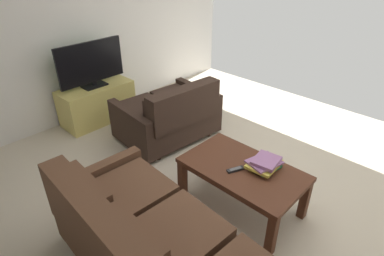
{
  "coord_description": "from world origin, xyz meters",
  "views": [
    {
      "loc": [
        -1.35,
        2.25,
        2.2
      ],
      "look_at": [
        0.28,
        0.55,
        0.83
      ],
      "focal_mm": 29.73,
      "sensor_mm": 36.0,
      "label": 1
    }
  ],
  "objects_px": {
    "coffee_table": "(243,174)",
    "flat_tv": "(91,64)",
    "tv_stand": "(97,103)",
    "tv_remote": "(235,169)",
    "book_stack": "(265,163)",
    "loveseat_near": "(170,115)"
  },
  "relations": [
    {
      "from": "tv_stand",
      "to": "tv_remote",
      "type": "height_order",
      "value": "tv_stand"
    },
    {
      "from": "loveseat_near",
      "to": "book_stack",
      "type": "height_order",
      "value": "loveseat_near"
    },
    {
      "from": "tv_stand",
      "to": "flat_tv",
      "type": "relative_size",
      "value": 1.06
    },
    {
      "from": "coffee_table",
      "to": "book_stack",
      "type": "bearing_deg",
      "value": -137.73
    },
    {
      "from": "tv_stand",
      "to": "coffee_table",
      "type": "bearing_deg",
      "value": 179.65
    },
    {
      "from": "coffee_table",
      "to": "tv_stand",
      "type": "relative_size",
      "value": 1.09
    },
    {
      "from": "tv_stand",
      "to": "flat_tv",
      "type": "distance_m",
      "value": 0.58
    },
    {
      "from": "tv_stand",
      "to": "flat_tv",
      "type": "height_order",
      "value": "flat_tv"
    },
    {
      "from": "coffee_table",
      "to": "flat_tv",
      "type": "height_order",
      "value": "flat_tv"
    },
    {
      "from": "book_stack",
      "to": "tv_remote",
      "type": "relative_size",
      "value": 1.99
    },
    {
      "from": "loveseat_near",
      "to": "tv_remote",
      "type": "bearing_deg",
      "value": 161.11
    },
    {
      "from": "tv_stand",
      "to": "book_stack",
      "type": "relative_size",
      "value": 3.04
    },
    {
      "from": "loveseat_near",
      "to": "book_stack",
      "type": "bearing_deg",
      "value": 170.38
    },
    {
      "from": "coffee_table",
      "to": "tv_remote",
      "type": "distance_m",
      "value": 0.12
    },
    {
      "from": "loveseat_near",
      "to": "flat_tv",
      "type": "xyz_separation_m",
      "value": [
        1.1,
        0.37,
        0.5
      ]
    },
    {
      "from": "tv_remote",
      "to": "book_stack",
      "type": "bearing_deg",
      "value": -128.17
    },
    {
      "from": "coffee_table",
      "to": "flat_tv",
      "type": "distance_m",
      "value": 2.54
    },
    {
      "from": "tv_remote",
      "to": "tv_stand",
      "type": "bearing_deg",
      "value": -2.28
    },
    {
      "from": "coffee_table",
      "to": "flat_tv",
      "type": "relative_size",
      "value": 1.17
    },
    {
      "from": "tv_stand",
      "to": "book_stack",
      "type": "bearing_deg",
      "value": -177.58
    },
    {
      "from": "loveseat_near",
      "to": "tv_remote",
      "type": "height_order",
      "value": "loveseat_near"
    },
    {
      "from": "coffee_table",
      "to": "tv_stand",
      "type": "distance_m",
      "value": 2.5
    }
  ]
}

